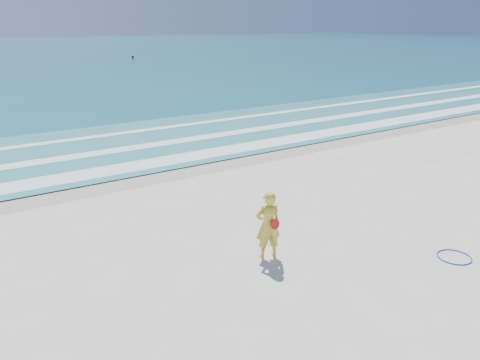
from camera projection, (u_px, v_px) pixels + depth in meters
ground at (321, 260)px, 11.91m from camera, size 400.00×400.00×0.00m
wet_sand at (167, 172)px, 18.97m from camera, size 400.00×2.40×0.00m
shallow at (122, 145)px, 22.89m from camera, size 400.00×10.00×0.01m
foam_near at (154, 163)px, 19.98m from camera, size 400.00×1.40×0.01m
foam_mid at (128, 148)px, 22.25m from camera, size 400.00×0.90×0.01m
foam_far at (105, 135)px, 24.85m from camera, size 400.00×0.60×0.01m
hoop at (454, 257)px, 12.04m from camera, size 1.02×1.02×0.03m
buoy at (133, 57)px, 78.12m from camera, size 0.40×0.40×0.40m
woman at (268, 225)px, 11.79m from camera, size 0.74×0.59×1.79m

